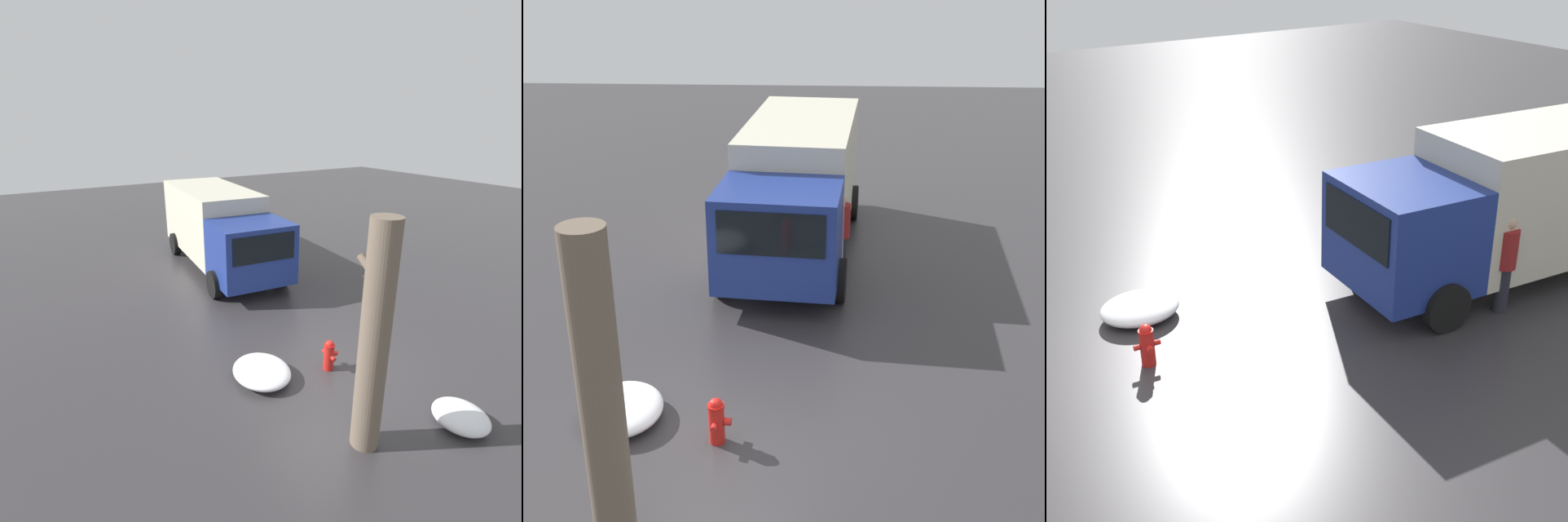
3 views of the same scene
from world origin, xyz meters
TOP-DOWN VIEW (x-y plane):
  - ground_plane at (0.00, 0.00)m, footprint 60.00×60.00m
  - fire_hydrant at (-0.00, -0.00)m, footprint 0.44×0.34m
  - tree_trunk at (-2.08, 0.91)m, footprint 0.76×0.50m
  - delivery_truck at (7.58, -0.88)m, footprint 7.59×3.21m
  - pedestrian at (6.06, -1.89)m, footprint 0.40×0.40m
  - snow_pile_by_hydrant at (0.46, 1.51)m, footprint 1.43×1.23m

SIDE VIEW (x-z plane):
  - ground_plane at x=0.00m, z-range 0.00..0.00m
  - snow_pile_by_hydrant at x=0.46m, z-range 0.00..0.38m
  - fire_hydrant at x=0.00m, z-range 0.01..0.75m
  - pedestrian at x=6.06m, z-range 0.08..1.94m
  - delivery_truck at x=7.58m, z-range 0.14..3.06m
  - tree_trunk at x=-2.08m, z-range 0.01..4.14m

